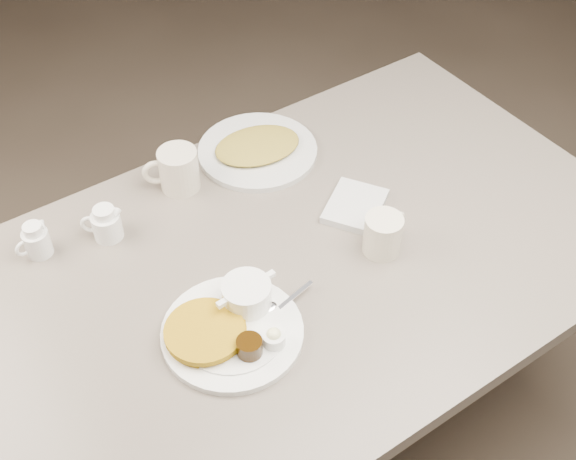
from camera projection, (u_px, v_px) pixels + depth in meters
diner_table at (293, 309)px, 1.67m from camera, size 1.50×0.90×0.75m
main_plate at (232, 324)px, 1.41m from camera, size 0.34×0.29×0.07m
coffee_mug_near at (384, 233)px, 1.54m from camera, size 0.12×0.10×0.09m
napkin at (355, 206)px, 1.65m from camera, size 0.18×0.18×0.02m
coffee_mug_far at (177, 170)px, 1.68m from camera, size 0.14×0.12×0.10m
creamer_left at (36, 241)px, 1.54m from camera, size 0.08×0.07×0.08m
creamer_right at (106, 224)px, 1.57m from camera, size 0.08×0.07×0.08m
hash_plate at (257, 149)px, 1.78m from camera, size 0.34×0.34×0.04m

